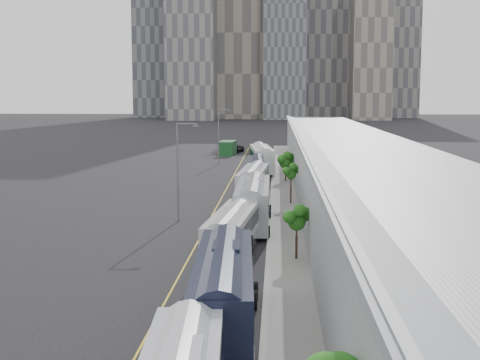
# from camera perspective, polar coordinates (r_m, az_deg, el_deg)

# --- Properties ---
(sidewalk) EXTENTS (10.00, 170.00, 0.12)m
(sidewalk) POSITION_cam_1_polar(r_m,az_deg,el_deg) (68.24, 6.72, -2.52)
(sidewalk) COLOR gray
(sidewalk) RESTS_ON ground
(lane_line) EXTENTS (0.12, 160.00, 0.02)m
(lane_line) POSITION_cam_1_polar(r_m,az_deg,el_deg) (68.40, -2.10, -2.50)
(lane_line) COLOR gold
(lane_line) RESTS_ON ground
(depot) EXTENTS (12.45, 160.40, 7.20)m
(depot) POSITION_cam_1_polar(r_m,az_deg,el_deg) (68.11, 10.12, 0.33)
(depot) COLOR gray
(depot) RESTS_ON ground
(skyline) EXTENTS (145.00, 64.00, 120.00)m
(skyline) POSITION_cam_1_polar(r_m,az_deg,el_deg) (338.66, 1.93, 13.92)
(skyline) COLOR slate
(skyline) RESTS_ON ground
(bus_1) EXTENTS (3.46, 13.93, 4.04)m
(bus_1) POSITION_cam_1_polar(r_m,az_deg,el_deg) (33.27, -1.39, -10.04)
(bus_1) COLOR black
(bus_1) RESTS_ON ground
(bus_2) EXTENTS (3.56, 12.46, 3.59)m
(bus_2) POSITION_cam_1_polar(r_m,az_deg,el_deg) (47.89, -0.61, -4.89)
(bus_2) COLOR #BBBBBD
(bus_2) RESTS_ON ground
(bus_3) EXTENTS (3.10, 14.01, 4.09)m
(bus_3) POSITION_cam_1_polar(r_m,az_deg,el_deg) (59.37, 1.13, -2.31)
(bus_3) COLOR gray
(bus_3) RESTS_ON ground
(bus_4) EXTENTS (3.36, 12.98, 3.76)m
(bus_4) POSITION_cam_1_polar(r_m,az_deg,el_deg) (74.26, 1.13, -0.49)
(bus_4) COLOR #B7B9C2
(bus_4) RESTS_ON ground
(bus_5) EXTENTS (2.95, 12.20, 3.54)m
(bus_5) POSITION_cam_1_polar(r_m,az_deg,el_deg) (87.10, 1.55, 0.60)
(bus_5) COLOR black
(bus_5) RESTS_ON ground
(bus_6) EXTENTS (4.18, 14.20, 4.09)m
(bus_6) POSITION_cam_1_polar(r_m,az_deg,el_deg) (101.08, 1.86, 1.66)
(bus_6) COLOR silver
(bus_6) RESTS_ON ground
(tree_1) EXTENTS (1.27, 1.27, 3.60)m
(tree_1) POSITION_cam_1_polar(r_m,az_deg,el_deg) (47.08, 4.86, -3.42)
(tree_1) COLOR black
(tree_1) RESTS_ON ground
(tree_2) EXTENTS (1.11, 1.11, 3.95)m
(tree_2) POSITION_cam_1_polar(r_m,az_deg,el_deg) (71.18, 4.37, 0.52)
(tree_2) COLOR black
(tree_2) RESTS_ON ground
(tree_3) EXTENTS (1.76, 1.76, 3.79)m
(tree_3) POSITION_cam_1_polar(r_m,az_deg,el_deg) (89.99, 3.92, 1.69)
(tree_3) COLOR black
(tree_3) RESTS_ON ground
(street_lamp_near) EXTENTS (2.04, 0.22, 9.09)m
(street_lamp_near) POSITION_cam_1_polar(r_m,az_deg,el_deg) (61.28, -5.18, 1.27)
(street_lamp_near) COLOR #59595E
(street_lamp_near) RESTS_ON ground
(street_lamp_far) EXTENTS (2.04, 0.22, 9.26)m
(street_lamp_far) POSITION_cam_1_polar(r_m,az_deg,el_deg) (112.41, -1.75, 4.06)
(street_lamp_far) COLOR #59595E
(street_lamp_far) RESTS_ON ground
(shipping_container) EXTENTS (3.24, 6.66, 2.74)m
(shipping_container) POSITION_cam_1_polar(r_m,az_deg,el_deg) (129.80, -1.08, 2.74)
(shipping_container) COLOR #133D1B
(shipping_container) RESTS_ON ground
(suv) EXTENTS (4.09, 6.03, 1.53)m
(suv) POSITION_cam_1_polar(r_m,az_deg,el_deg) (135.49, -0.49, 2.68)
(suv) COLOR black
(suv) RESTS_ON ground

